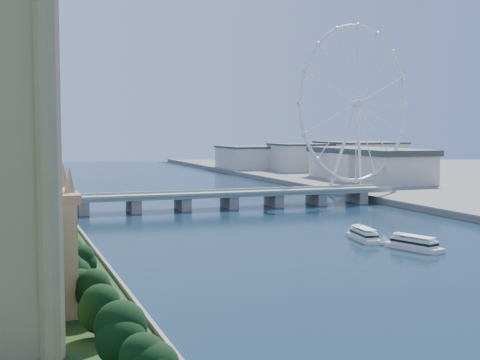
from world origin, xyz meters
name	(u,v)px	position (x,y,z in m)	size (l,w,h in m)	color
tree_row	(98,310)	(-113.00, 58.00, 8.45)	(9.19, 185.19, 20.10)	black
parliament_range	(17,211)	(-128.00, 170.00, 18.48)	(24.00, 200.00, 70.00)	tan
big_ben	(10,96)	(-128.00, 278.00, 66.57)	(20.02, 20.02, 110.00)	tan
westminster_bridge	(229,197)	(0.00, 300.00, 6.63)	(220.00, 22.00, 9.50)	gray
london_eye	(356,104)	(119.98, 355.08, 67.52)	(113.60, 39.12, 124.30)	silver
county_hall	(368,184)	(175.00, 430.00, 0.00)	(54.00, 144.00, 35.00)	beige
city_skyline	(184,161)	(39.22, 560.08, 16.96)	(505.00, 280.00, 32.00)	beige
tour_boat_near	(364,241)	(16.80, 164.11, 0.00)	(7.16, 28.09, 6.19)	silver
tour_boat_far	(414,250)	(24.57, 137.26, 0.00)	(7.28, 28.54, 6.29)	silver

